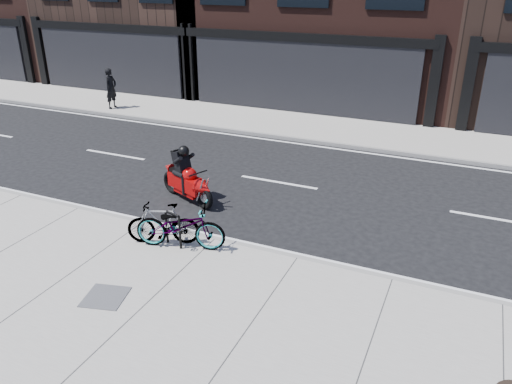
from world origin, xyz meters
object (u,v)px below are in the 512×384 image
at_px(bike_rack, 173,226).
at_px(motorcycle, 189,180).
at_px(bicycle_rear, 163,224).
at_px(utility_grate, 105,297).
at_px(pedestrian, 111,88).
at_px(bicycle_front, 180,226).

bearing_deg(bike_rack, motorcycle, 113.40).
distance_m(bicycle_rear, utility_grate, 2.24).
height_order(bike_rack, pedestrian, pedestrian).
relative_size(bicycle_front, pedestrian, 1.14).
bearing_deg(bicycle_rear, utility_grate, -18.42).
bearing_deg(bike_rack, pedestrian, 134.44).
height_order(bicycle_front, pedestrian, pedestrian).
bearing_deg(bicycle_front, utility_grate, 156.25).
xyz_separation_m(bicycle_front, pedestrian, (-9.33, 9.31, 0.35)).
distance_m(motorcycle, pedestrian, 10.67).
distance_m(bike_rack, bicycle_front, 0.20).
height_order(bike_rack, bicycle_front, bicycle_front).
bearing_deg(bicycle_front, bike_rack, 74.71).
height_order(bike_rack, motorcycle, motorcycle).
distance_m(bicycle_front, pedestrian, 13.19).
distance_m(bike_rack, utility_grate, 2.24).
xyz_separation_m(motorcycle, utility_grate, (0.90, -4.56, -0.50)).
distance_m(bicycle_rear, pedestrian, 12.87).
relative_size(bike_rack, bicycle_rear, 0.50).
relative_size(bike_rack, bicycle_front, 0.40).
height_order(motorcycle, utility_grate, motorcycle).
height_order(bicycle_rear, pedestrian, pedestrian).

